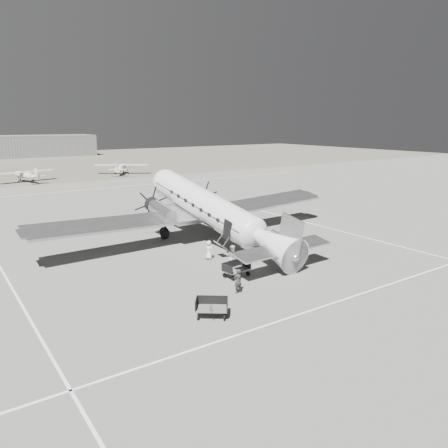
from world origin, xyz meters
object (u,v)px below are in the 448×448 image
at_px(light_plane_right, 121,169).
at_px(passenger, 209,250).
at_px(dc3_airliner, 211,211).
at_px(baggage_cart_near, 236,269).
at_px(ground_crew, 238,281).
at_px(hangar_main, 24,146).
at_px(baggage_cart_far, 212,308).
at_px(light_plane_left, 26,176).
at_px(ramp_agent, 233,257).

height_order(light_plane_right, passenger, light_plane_right).
bearing_deg(dc3_airliner, passenger, -127.47).
relative_size(baggage_cart_near, ground_crew, 1.20).
bearing_deg(baggage_cart_near, hangar_main, 78.63).
xyz_separation_m(hangar_main, baggage_cart_near, (-9.49, -126.94, -2.76)).
relative_size(baggage_cart_near, passenger, 1.25).
xyz_separation_m(baggage_cart_near, baggage_cart_far, (-4.99, -4.51, -0.01)).
distance_m(baggage_cart_far, ground_crew, 3.89).
xyz_separation_m(dc3_airliner, light_plane_left, (-5.45, 53.76, -1.86)).
bearing_deg(ground_crew, light_plane_right, -108.01).
height_order(hangar_main, dc3_airliner, hangar_main).
height_order(hangar_main, light_plane_right, hangar_main).
height_order(dc3_airliner, light_plane_left, dc3_airliner).
bearing_deg(light_plane_left, baggage_cart_far, -106.57).
relative_size(dc3_airliner, light_plane_right, 2.75).
height_order(light_plane_right, baggage_cart_near, light_plane_right).
bearing_deg(hangar_main, dc3_airliner, -93.00).
relative_size(baggage_cart_near, ramp_agent, 1.02).
bearing_deg(passenger, baggage_cart_near, 151.78).
bearing_deg(passenger, ramp_agent, 161.19).
bearing_deg(light_plane_right, dc3_airliner, -72.71).
relative_size(light_plane_left, ramp_agent, 5.61).
xyz_separation_m(baggage_cart_near, ground_crew, (-1.68, -2.48, 0.26)).
bearing_deg(ground_crew, baggage_cart_far, 28.95).
xyz_separation_m(hangar_main, ground_crew, (-11.17, -129.42, -2.50)).
relative_size(hangar_main, baggage_cart_near, 21.80).
xyz_separation_m(ground_crew, passenger, (2.26, 7.00, -0.03)).
xyz_separation_m(hangar_main, passenger, (-8.91, -122.42, -2.53)).
bearing_deg(ramp_agent, light_plane_right, 18.13).
height_order(light_plane_left, ramp_agent, light_plane_left).
distance_m(dc3_airliner, ramp_agent, 7.63).
bearing_deg(baggage_cart_far, light_plane_left, 124.29).
distance_m(dc3_airliner, ground_crew, 12.05).
bearing_deg(passenger, ground_crew, 141.21).
relative_size(light_plane_right, baggage_cart_near, 5.86).
xyz_separation_m(light_plane_left, ground_crew, (0.51, -64.54, -0.30)).
height_order(baggage_cart_far, ground_crew, ground_crew).
relative_size(ground_crew, passenger, 1.04).
bearing_deg(passenger, light_plane_left, -18.16).
bearing_deg(baggage_cart_far, baggage_cart_near, 78.79).
distance_m(ground_crew, passenger, 7.35).
bearing_deg(ramp_agent, hangar_main, 28.51).
height_order(hangar_main, baggage_cart_far, hangar_main).
distance_m(light_plane_left, ground_crew, 64.54).
xyz_separation_m(baggage_cart_near, passenger, (0.58, 4.52, 0.23)).
relative_size(light_plane_right, baggage_cart_far, 5.95).
bearing_deg(baggage_cart_near, light_plane_left, 84.92).
distance_m(baggage_cart_near, baggage_cart_far, 6.72).
bearing_deg(dc3_airliner, baggage_cart_near, -113.57).
height_order(hangar_main, ramp_agent, hangar_main).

